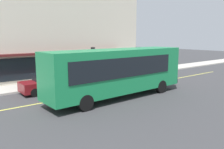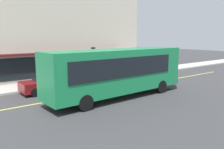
% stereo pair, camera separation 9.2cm
% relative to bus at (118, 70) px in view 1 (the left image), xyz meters
% --- Properties ---
extents(ground, '(120.00, 120.00, 0.00)m').
position_rel_bus_xyz_m(ground, '(-0.78, 2.02, -1.99)').
color(ground, '#38383A').
extents(sidewalk, '(80.00, 2.84, 0.15)m').
position_rel_bus_xyz_m(sidewalk, '(-0.78, 7.18, -1.91)').
color(sidewalk, '#B2ADA3').
rests_on(sidewalk, ground).
extents(lane_centre_stripe, '(36.00, 0.16, 0.01)m').
position_rel_bus_xyz_m(lane_centre_stripe, '(-0.78, 2.02, -1.98)').
color(lane_centre_stripe, '#D8D14C').
rests_on(lane_centre_stripe, ground).
extents(storefront_building, '(20.35, 11.72, 14.33)m').
position_rel_bus_xyz_m(storefront_building, '(-0.10, 14.15, 5.18)').
color(storefront_building, beige).
rests_on(storefront_building, ground).
extents(bus, '(11.18, 2.80, 3.50)m').
position_rel_bus_xyz_m(bus, '(0.00, 0.00, 0.00)').
color(bus, '#197F47').
rests_on(bus, ground).
extents(traffic_light, '(0.30, 0.52, 3.20)m').
position_rel_bus_xyz_m(traffic_light, '(2.05, 6.30, 0.55)').
color(traffic_light, '#2D2D33').
rests_on(traffic_light, sidewalk).
extents(car_maroon, '(4.32, 1.89, 1.52)m').
position_rel_bus_xyz_m(car_maroon, '(-3.30, 4.68, -1.24)').
color(car_maroon, maroon).
rests_on(car_maroon, ground).
extents(pedestrian_at_corner, '(0.34, 0.34, 1.69)m').
position_rel_bus_xyz_m(pedestrian_at_corner, '(-0.29, 7.80, -0.82)').
color(pedestrian_at_corner, black).
rests_on(pedestrian_at_corner, sidewalk).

